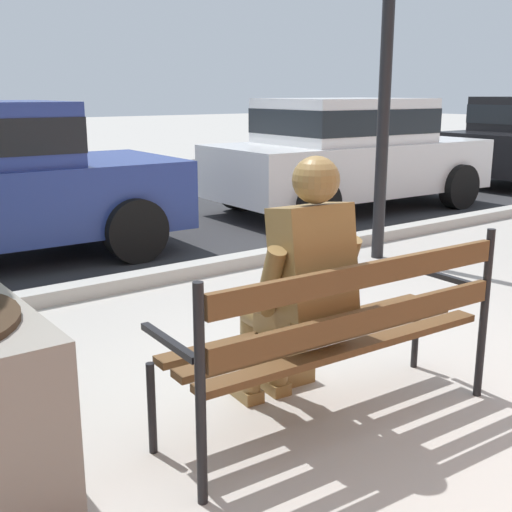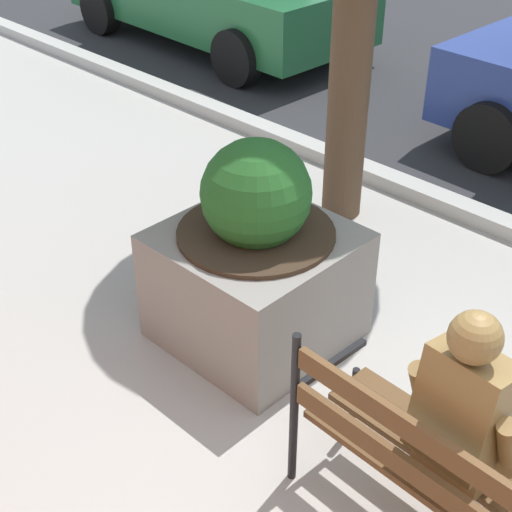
{
  "view_description": "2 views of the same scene",
  "coord_description": "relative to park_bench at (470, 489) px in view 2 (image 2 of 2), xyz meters",
  "views": [
    {
      "loc": [
        -2.28,
        -2.1,
        1.65
      ],
      "look_at": [
        -0.15,
        0.77,
        0.75
      ],
      "focal_mm": 45.91,
      "sensor_mm": 36.0,
      "label": 1
    },
    {
      "loc": [
        0.67,
        -2.1,
        3.14
      ],
      "look_at": [
        -2.0,
        0.65,
        0.6
      ],
      "focal_mm": 53.19,
      "sensor_mm": 36.0,
      "label": 2
    }
  ],
  "objects": [
    {
      "name": "park_bench",
      "position": [
        0.0,
        0.0,
        0.0
      ],
      "size": [
        1.82,
        0.61,
        0.95
      ],
      "color": "brown",
      "rests_on": "ground"
    },
    {
      "name": "concrete_planter",
      "position": [
        -1.84,
        0.59,
        0.0
      ],
      "size": [
        1.06,
        1.06,
        1.36
      ],
      "color": "gray",
      "rests_on": "ground"
    },
    {
      "name": "bronze_statue_seated",
      "position": [
        -0.11,
        0.21,
        0.12
      ],
      "size": [
        0.68,
        0.77,
        1.37
      ],
      "color": "olive",
      "rests_on": "ground"
    }
  ]
}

